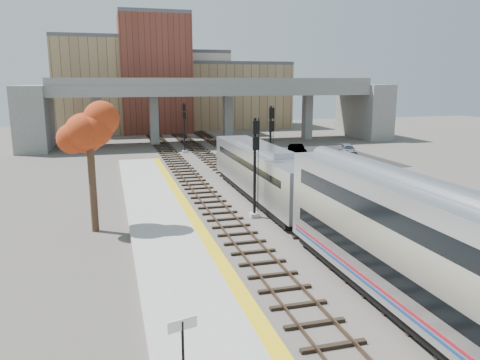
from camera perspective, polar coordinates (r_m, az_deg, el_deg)
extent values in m
plane|color=#47423D|center=(27.55, 7.45, -7.52)|extent=(160.00, 160.00, 0.00)
cube|color=#9E9E99|center=(25.65, -7.79, -8.62)|extent=(4.50, 60.00, 0.35)
cube|color=yellow|center=(25.89, -3.60, -7.90)|extent=(0.70, 60.00, 0.01)
cube|color=black|center=(38.12, -4.38, -1.80)|extent=(2.50, 95.00, 0.14)
cube|color=brown|center=(37.97, -5.45, -1.70)|extent=(0.07, 95.00, 0.14)
cube|color=brown|center=(38.23, -3.33, -1.57)|extent=(0.07, 95.00, 0.14)
cube|color=black|center=(39.13, 1.66, -1.40)|extent=(2.50, 95.00, 0.14)
cube|color=brown|center=(38.90, 0.65, -1.31)|extent=(0.07, 95.00, 0.14)
cube|color=brown|center=(39.31, 2.66, -1.18)|extent=(0.07, 95.00, 0.14)
cube|color=black|center=(40.47, 7.07, -1.04)|extent=(2.50, 95.00, 0.14)
cube|color=brown|center=(40.18, 6.13, -0.95)|extent=(0.07, 95.00, 0.14)
cube|color=brown|center=(40.72, 8.01, -0.82)|extent=(0.07, 95.00, 0.14)
cube|color=slate|center=(70.52, -3.13, 10.90)|extent=(46.00, 10.00, 1.50)
cube|color=slate|center=(65.83, -2.22, 11.91)|extent=(46.00, 0.20, 1.00)
cube|color=slate|center=(75.20, -3.96, 11.91)|extent=(46.00, 0.20, 1.00)
cube|color=slate|center=(69.07, -17.09, 6.83)|extent=(1.20, 1.60, 7.00)
cube|color=slate|center=(69.34, -10.43, 7.18)|extent=(1.20, 1.60, 7.00)
cube|color=slate|center=(71.20, -1.51, 7.50)|extent=(1.20, 1.60, 7.00)
cube|color=slate|center=(75.42, 8.20, 7.64)|extent=(1.20, 1.60, 7.00)
cube|color=slate|center=(69.66, -23.76, 7.01)|extent=(4.00, 12.00, 8.50)
cube|color=slate|center=(79.92, 14.86, 8.15)|extent=(4.00, 12.00, 8.50)
cube|color=#9B845A|center=(88.82, -15.71, 10.88)|extent=(18.00, 14.00, 16.00)
cube|color=#4C4C4F|center=(89.10, -16.03, 16.22)|extent=(18.00, 14.00, 0.60)
cube|color=beige|center=(94.93, -7.08, 10.68)|extent=(16.00, 16.00, 14.00)
cube|color=#4C4C4F|center=(95.04, -7.19, 15.08)|extent=(16.00, 16.00, 0.60)
cube|color=brown|center=(86.22, -10.34, 12.44)|extent=(12.00, 10.00, 20.00)
cube|color=#4C4C4F|center=(86.93, -10.61, 19.23)|extent=(12.00, 10.00, 0.60)
cube|color=#9B845A|center=(95.04, -0.81, 10.16)|extent=(20.00, 14.00, 12.00)
cube|color=#4C4C4F|center=(95.04, -0.82, 13.96)|extent=(20.00, 14.00, 0.60)
cube|color=black|center=(57.98, 9.41, 2.82)|extent=(14.00, 18.00, 0.04)
cube|color=#A8AAB2|center=(36.50, 2.75, 1.27)|extent=(3.00, 19.00, 3.20)
cube|color=black|center=(45.42, -1.03, 4.18)|extent=(2.20, 0.06, 1.10)
cube|color=black|center=(36.39, 2.76, 2.19)|extent=(3.02, 16.15, 0.50)
cube|color=black|center=(36.89, 2.72, -1.56)|extent=(2.70, 17.10, 0.50)
cube|color=#A8AAB2|center=(36.21, 2.78, 4.06)|extent=(1.60, 9.50, 0.40)
cube|color=black|center=(17.61, 27.26, -13.28)|extent=(3.02, 23.00, 0.65)
cube|color=maroon|center=(17.97, 26.99, -15.75)|extent=(3.03, 24.00, 0.12)
cube|color=navy|center=(18.06, 26.93, -16.31)|extent=(3.03, 24.00, 0.12)
cube|color=black|center=(18.32, 26.76, -17.84)|extent=(2.70, 23.75, 0.40)
cube|color=#9E9E99|center=(32.09, 1.76, -4.29)|extent=(0.60, 0.60, 0.30)
cylinder|color=black|center=(31.33, 1.80, 1.38)|extent=(0.19, 0.19, 6.76)
cube|color=black|center=(30.69, 1.98, 6.44)|extent=(0.43, 0.18, 0.87)
cube|color=black|center=(30.82, 1.96, 4.48)|extent=(0.43, 0.18, 0.87)
cube|color=#9E9E99|center=(41.23, 3.64, -0.61)|extent=(0.60, 0.60, 0.30)
cylinder|color=black|center=(40.62, 3.70, 4.03)|extent=(0.20, 0.20, 7.04)
cube|color=black|center=(40.08, 3.88, 8.12)|extent=(0.45, 0.18, 0.91)
cube|color=black|center=(40.17, 3.86, 6.54)|extent=(0.45, 0.18, 0.91)
cube|color=#9E9E99|center=(60.83, -6.74, 3.45)|extent=(0.60, 0.60, 0.30)
cylinder|color=black|center=(60.45, -6.81, 6.29)|extent=(0.18, 0.18, 6.35)
cube|color=black|center=(60.00, -6.84, 8.77)|extent=(0.41, 0.18, 0.82)
cube|color=black|center=(60.07, -6.82, 7.82)|extent=(0.41, 0.18, 0.82)
cylinder|color=black|center=(14.40, -6.94, -20.57)|extent=(0.08, 0.08, 2.20)
cube|color=white|center=(13.88, -7.05, -17.09)|extent=(0.88, 0.28, 0.35)
cylinder|color=#382619|center=(29.83, -17.53, -0.44)|extent=(0.44, 0.44, 6.03)
ellipsoid|color=#D1411B|center=(29.31, -17.96, 6.15)|extent=(3.60, 3.60, 4.31)
imported|color=#99999E|center=(52.15, 7.42, 2.52)|extent=(1.75, 3.52, 1.15)
imported|color=#99999E|center=(58.74, 7.00, 3.68)|extent=(1.84, 4.13, 1.32)
imported|color=#99999E|center=(60.40, 13.04, 3.62)|extent=(2.69, 4.32, 1.17)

